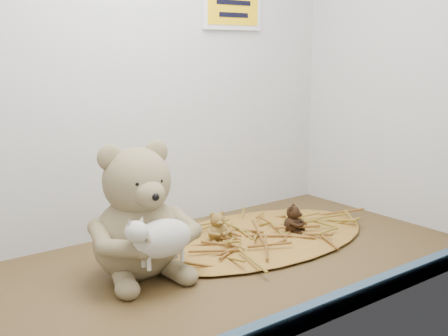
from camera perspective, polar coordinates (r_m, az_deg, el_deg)
alcove_shell at (r=113.42cm, az=-4.84°, el=12.69°), size 120.40×60.20×90.40cm
front_rail at (r=93.94cm, az=8.63°, el=-14.54°), size 119.28×2.20×3.60cm
straw_bed at (r=131.85cm, az=3.23°, el=-7.03°), size 61.18×35.52×1.18cm
main_teddy at (r=109.45cm, az=-8.89°, el=-4.25°), size 23.43×24.49×26.42cm
toy_lamb at (r=102.53cm, az=-6.27°, el=-7.12°), size 15.16×9.25×9.79cm
mini_teddy_tan at (r=127.54cm, az=-0.69°, el=-5.80°), size 6.86×7.06×6.74cm
mini_teddy_brown at (r=134.29cm, az=6.98°, el=-4.99°), size 7.58×7.66×6.63cm
wall_sign at (r=147.91cm, az=0.85°, el=16.44°), size 16.00×1.20×11.00cm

